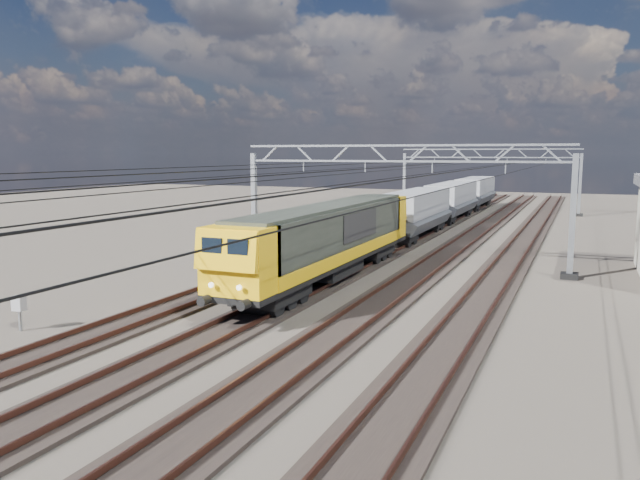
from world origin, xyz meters
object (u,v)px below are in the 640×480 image
at_px(hopper_wagon_mid, 452,198).
at_px(trackside_cabinet, 19,304).
at_px(catenary_gantry_far, 488,178).
at_px(hopper_wagon_lead, 416,210).
at_px(catenary_gantry_mid, 397,200).
at_px(hopper_wagon_third, 476,190).
at_px(locomotive, 329,237).

xyz_separation_m(hopper_wagon_mid, trackside_cabinet, (-7.20, -44.95, -1.21)).
distance_m(catenary_gantry_far, trackside_cabinet, 55.46).
bearing_deg(hopper_wagon_lead, catenary_gantry_far, 85.21).
xyz_separation_m(catenary_gantry_mid, hopper_wagon_third, (-2.00, 40.53, -1.67)).
bearing_deg(hopper_wagon_third, hopper_wagon_lead, -90.00).
bearing_deg(hopper_wagon_mid, locomotive, -90.00).
bearing_deg(hopper_wagon_mid, hopper_wagon_third, 90.00).
xyz_separation_m(catenary_gantry_far, hopper_wagon_third, (-2.00, 4.53, -1.67)).
bearing_deg(trackside_cabinet, hopper_wagon_third, 79.81).
bearing_deg(trackside_cabinet, locomotive, 57.87).
distance_m(locomotive, hopper_wagon_lead, 17.70).
bearing_deg(hopper_wagon_third, trackside_cabinet, -96.94).
bearing_deg(locomotive, hopper_wagon_lead, 90.00).
bearing_deg(hopper_wagon_third, locomotive, -90.00).
height_order(locomotive, trackside_cabinet, locomotive).
xyz_separation_m(catenary_gantry_mid, hopper_wagon_mid, (-2.00, 26.33, -1.67)).
bearing_deg(catenary_gantry_far, hopper_wagon_lead, -94.79).
relative_size(locomotive, hopper_wagon_third, 1.62).
bearing_deg(locomotive, hopper_wagon_mid, 90.00).
height_order(catenary_gantry_mid, catenary_gantry_far, same).
bearing_deg(hopper_wagon_lead, hopper_wagon_third, 90.00).
xyz_separation_m(catenary_gantry_mid, catenary_gantry_far, (0.00, 36.00, 0.00)).
distance_m(hopper_wagon_lead, hopper_wagon_third, 28.40).
relative_size(catenary_gantry_far, locomotive, 0.94).
bearing_deg(catenary_gantry_far, hopper_wagon_mid, -101.69).
xyz_separation_m(catenary_gantry_mid, locomotive, (-2.00, -5.56, -1.58)).
relative_size(catenary_gantry_mid, hopper_wagon_mid, 1.53).
relative_size(catenary_gantry_far, hopper_wagon_third, 1.53).
bearing_deg(catenary_gantry_mid, locomotive, -109.77).
height_order(locomotive, hopper_wagon_mid, locomotive).
distance_m(catenary_gantry_mid, hopper_wagon_lead, 12.41).
bearing_deg(catenary_gantry_far, catenary_gantry_mid, -90.00).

